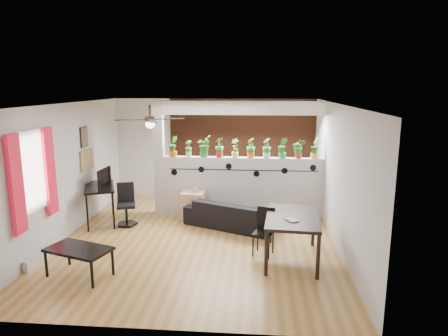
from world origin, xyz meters
TOP-DOWN VIEW (x-y plane):
  - room_shell at (0.00, 0.00)m, footprint 6.30×7.10m
  - partition_wall at (0.80, 1.50)m, footprint 3.60×0.18m
  - ceiling_header at (0.80, 1.50)m, footprint 3.60×0.18m
  - pier_column at (-1.11, 1.50)m, footprint 0.22×0.20m
  - brick_panel at (0.80, 2.97)m, footprint 3.90×0.05m
  - vine_decal at (0.80, 1.40)m, footprint 3.31×0.01m
  - window_assembly at (-2.56, -1.20)m, footprint 0.09×1.30m
  - baseboard_heater at (-2.54, -1.20)m, footprint 0.08×1.00m
  - corkboard at (-2.58, 0.95)m, footprint 0.03×0.60m
  - framed_art at (-2.58, 0.90)m, footprint 0.03×0.34m
  - ceiling_fan at (-0.80, -0.30)m, footprint 1.19×1.19m
  - potted_plant_0 at (-0.78, 1.50)m, footprint 0.31×0.29m
  - potted_plant_1 at (-0.43, 1.50)m, footprint 0.23×0.21m
  - potted_plant_2 at (-0.08, 1.50)m, footprint 0.21×0.26m
  - potted_plant_3 at (0.27, 1.50)m, footprint 0.28×0.29m
  - potted_plant_4 at (0.62, 1.50)m, footprint 0.27×0.26m
  - potted_plant_5 at (0.98, 1.50)m, footprint 0.22×0.26m
  - potted_plant_6 at (1.33, 1.50)m, footprint 0.23×0.27m
  - potted_plant_7 at (1.68, 1.50)m, footprint 0.25×0.20m
  - potted_plant_8 at (2.03, 1.50)m, footprint 0.23×0.19m
  - potted_plant_9 at (2.38, 1.50)m, footprint 0.27×0.30m
  - sofa at (0.59, 0.72)m, footprint 1.98×1.40m
  - cube_shelf at (-0.28, 1.16)m, footprint 0.54×0.49m
  - cup at (-0.23, 1.16)m, footprint 0.17×0.17m
  - computer_desk at (-2.25, 0.75)m, footprint 0.97×1.27m
  - monitor at (-2.25, 0.90)m, footprint 0.35×0.08m
  - office_chair at (-1.65, 0.65)m, footprint 0.47×0.47m
  - dining_table at (1.73, -0.82)m, footprint 0.98×1.50m
  - book at (1.63, -1.12)m, footprint 0.25×0.27m
  - folding_chair at (1.27, -0.60)m, footprint 0.42×0.42m
  - coffee_table at (-1.63, -1.71)m, footprint 1.11×0.84m

SIDE VIEW (x-z plane):
  - baseboard_heater at x=-2.54m, z-range 0.00..0.18m
  - sofa at x=0.59m, z-range 0.00..0.54m
  - cube_shelf at x=-0.28m, z-range 0.00..0.62m
  - office_chair at x=-1.65m, z-range -0.05..0.84m
  - coffee_table at x=-1.63m, z-range 0.18..0.64m
  - folding_chair at x=1.27m, z-range 0.08..0.91m
  - cup at x=-0.23m, z-range 0.62..0.72m
  - partition_wall at x=0.80m, z-range 0.00..1.35m
  - dining_table at x=1.73m, z-range 0.31..1.09m
  - computer_desk at x=-2.25m, z-range 0.33..1.15m
  - book at x=1.63m, z-range 0.78..0.80m
  - monitor at x=-2.25m, z-range 0.82..1.02m
  - vine_decal at x=0.80m, z-range 0.93..1.23m
  - room_shell at x=0.00m, z-range -0.15..2.75m
  - pier_column at x=-1.11m, z-range 0.00..2.60m
  - brick_panel at x=0.80m, z-range 0.00..2.60m
  - corkboard at x=-2.58m, z-range 1.12..1.58m
  - window_assembly at x=-2.56m, z-range 0.73..2.28m
  - potted_plant_1 at x=-0.43m, z-range 1.36..1.73m
  - potted_plant_8 at x=2.03m, z-range 1.36..1.78m
  - potted_plant_4 at x=0.62m, z-range 1.36..1.79m
  - potted_plant_5 at x=0.98m, z-range 1.36..1.81m
  - potted_plant_6 at x=1.33m, z-range 1.36..1.81m
  - potted_plant_3 at x=0.27m, z-range 1.36..1.81m
  - potted_plant_7 at x=1.68m, z-range 1.36..1.82m
  - potted_plant_0 at x=-0.78m, z-range 1.36..1.84m
  - potted_plant_9 at x=2.38m, z-range 1.36..1.84m
  - potted_plant_2 at x=-0.08m, z-range 1.36..1.84m
  - framed_art at x=-2.58m, z-range 1.63..2.07m
  - ceiling_fan at x=-0.80m, z-range 2.10..2.53m
  - ceiling_header at x=0.80m, z-range 2.30..2.60m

